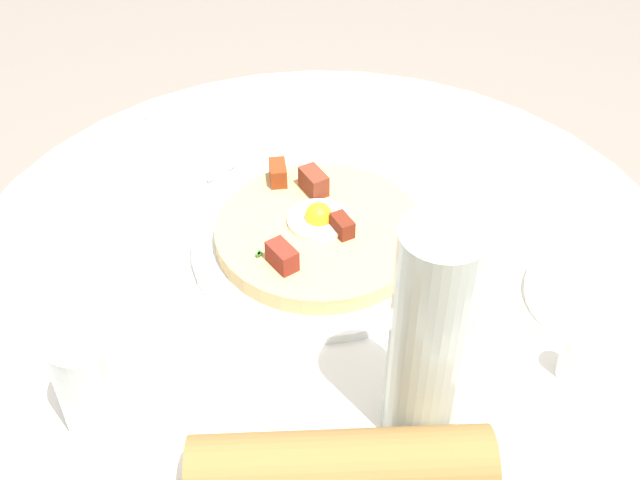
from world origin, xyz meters
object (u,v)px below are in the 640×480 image
object	(u,v)px
bread_plate	(598,296)
knife	(168,151)
fork	(189,139)
water_bottle	(431,338)
pizza_plate	(316,244)
breakfast_pizza	(316,231)
water_glass	(93,379)
salt_shaker	(574,357)
dining_table	(323,358)

from	to	relation	value
bread_plate	knife	bearing A→B (deg)	138.21
fork	water_bottle	world-z (taller)	water_bottle
pizza_plate	breakfast_pizza	size ratio (longest dim) A/B	1.24
bread_plate	water_bottle	size ratio (longest dim) A/B	0.67
water_glass	fork	bearing A→B (deg)	73.10
fork	salt_shaker	world-z (taller)	salt_shaker
pizza_plate	dining_table	bearing A→B (deg)	-76.74
breakfast_pizza	water_glass	world-z (taller)	water_glass
breakfast_pizza	salt_shaker	world-z (taller)	breakfast_pizza
water_bottle	salt_shaker	xyz separation A→B (m)	(0.16, 0.02, -0.09)
water_bottle	salt_shaker	distance (m)	0.19
bread_plate	salt_shaker	world-z (taller)	salt_shaker
bread_plate	fork	size ratio (longest dim) A/B	0.88
knife	salt_shaker	distance (m)	0.59
dining_table	water_glass	xyz separation A→B (m)	(-0.26, -0.17, 0.24)
dining_table	salt_shaker	world-z (taller)	salt_shaker
dining_table	bread_plate	size ratio (longest dim) A/B	5.39
breakfast_pizza	knife	world-z (taller)	breakfast_pizza
bread_plate	water_glass	world-z (taller)	water_glass
fork	water_glass	bearing A→B (deg)	129.90
water_glass	dining_table	bearing A→B (deg)	32.89
breakfast_pizza	dining_table	bearing A→B (deg)	-77.04
pizza_plate	knife	bearing A→B (deg)	123.17
breakfast_pizza	bread_plate	xyz separation A→B (m)	(0.28, -0.16, -0.02)
water_glass	salt_shaker	xyz separation A→B (m)	(0.45, -0.06, -0.03)
bread_plate	water_bottle	xyz separation A→B (m)	(-0.24, -0.11, 0.11)
dining_table	knife	distance (m)	0.35
salt_shaker	water_bottle	bearing A→B (deg)	-173.55
pizza_plate	water_glass	distance (m)	0.32
pizza_plate	water_bottle	size ratio (longest dim) A/B	1.27
breakfast_pizza	water_glass	xyz separation A→B (m)	(-0.25, -0.19, 0.03)
water_glass	water_bottle	world-z (taller)	water_bottle
pizza_plate	fork	world-z (taller)	pizza_plate
pizza_plate	knife	size ratio (longest dim) A/B	1.67
water_glass	pizza_plate	bearing A→B (deg)	36.13
knife	water_bottle	bearing A→B (deg)	167.76
knife	water_bottle	world-z (taller)	water_bottle
fork	salt_shaker	bearing A→B (deg)	-179.97
salt_shaker	breakfast_pizza	bearing A→B (deg)	129.71
breakfast_pizza	fork	xyz separation A→B (m)	(-0.12, 0.25, -0.02)
bread_plate	salt_shaker	distance (m)	0.12
pizza_plate	water_glass	xyz separation A→B (m)	(-0.25, -0.18, 0.05)
knife	water_glass	distance (m)	0.43
fork	knife	size ratio (longest dim) A/B	1.00
bread_plate	salt_shaker	size ratio (longest dim) A/B	3.04
bread_plate	knife	world-z (taller)	bread_plate
fork	dining_table	bearing A→B (deg)	171.72
knife	water_glass	size ratio (longest dim) A/B	1.58
breakfast_pizza	water_bottle	distance (m)	0.28
water_glass	water_bottle	size ratio (longest dim) A/B	0.48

